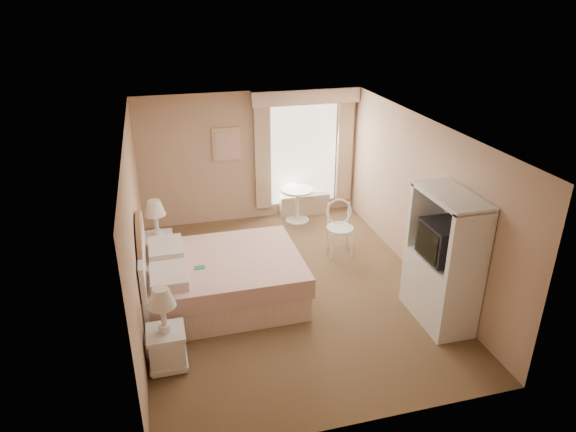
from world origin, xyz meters
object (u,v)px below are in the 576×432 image
object	(u,v)px
nightstand_near	(166,338)
nightstand_far	(158,242)
cafe_chair	(339,223)
bed	(214,278)
armoire	(442,269)
round_table	(297,200)

from	to	relation	value
nightstand_near	nightstand_far	world-z (taller)	nightstand_far
nightstand_far	cafe_chair	bearing A→B (deg)	-6.09
nightstand_near	cafe_chair	world-z (taller)	nightstand_near
nightstand_far	cafe_chair	distance (m)	3.02
bed	cafe_chair	size ratio (longest dim) A/B	2.40
nightstand_near	nightstand_far	size ratio (longest dim) A/B	0.95
bed	nightstand_near	distance (m)	1.46
cafe_chair	armoire	size ratio (longest dim) A/B	0.51
cafe_chair	bed	bearing A→B (deg)	-148.92
nightstand_near	cafe_chair	size ratio (longest dim) A/B	1.14
round_table	cafe_chair	xyz separation A→B (m)	(0.33, -1.44, 0.11)
bed	nightstand_near	bearing A→B (deg)	-119.82
cafe_chair	armoire	world-z (taller)	armoire
bed	cafe_chair	world-z (taller)	bed
cafe_chair	nightstand_far	bearing A→B (deg)	-178.16
nightstand_near	nightstand_far	xyz separation A→B (m)	(-0.00, 2.56, 0.02)
bed	nightstand_near	size ratio (longest dim) A/B	2.11
round_table	bed	bearing A→B (deg)	-128.82
bed	nightstand_far	world-z (taller)	bed
bed	armoire	bearing A→B (deg)	-22.34
round_table	cafe_chair	world-z (taller)	cafe_chair
bed	round_table	world-z (taller)	bed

